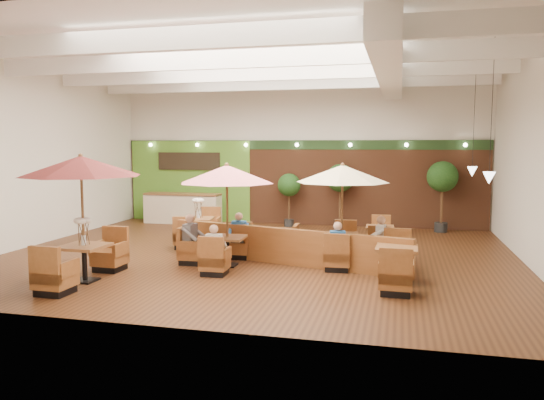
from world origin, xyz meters
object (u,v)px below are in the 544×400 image
(table_2, at_px, (342,195))
(table_3, at_px, (199,227))
(topiary_2, at_px, (442,179))
(topiary_0, at_px, (289,187))
(service_counter, at_px, (183,208))
(table_4, at_px, (396,265))
(diner_2, at_px, (192,234))
(topiary_1, at_px, (340,181))
(booth_divider, at_px, (283,246))
(table_0, at_px, (82,185))
(diner_0, at_px, (215,244))
(table_5, at_px, (380,239))
(table_1, at_px, (225,192))
(diner_1, at_px, (239,231))
(diner_3, at_px, (337,241))
(diner_4, at_px, (379,235))

(table_2, distance_m, table_3, 5.13)
(topiary_2, bearing_deg, table_2, -117.08)
(topiary_0, distance_m, topiary_2, 5.47)
(service_counter, xyz_separation_m, table_2, (6.77, -5.43, 1.19))
(table_4, xyz_separation_m, diner_2, (-5.12, 0.61, 0.38))
(table_4, bearing_deg, diner_2, 174.62)
(topiary_1, bearing_deg, topiary_2, 0.00)
(booth_divider, height_order, table_0, table_0)
(service_counter, bearing_deg, diner_0, -61.83)
(table_2, xyz_separation_m, table_5, (0.91, 1.84, -1.43))
(table_4, xyz_separation_m, diner_0, (-4.17, -0.34, 0.35))
(table_1, distance_m, diner_1, 1.48)
(diner_0, xyz_separation_m, diner_3, (2.76, 1.11, 0.00))
(table_2, distance_m, table_5, 2.50)
(table_4, relative_size, table_5, 1.14)
(table_1, distance_m, diner_3, 3.05)
(service_counter, height_order, diner_0, diner_0)
(diner_3, xyz_separation_m, diner_4, (0.95, 0.95, 0.02))
(table_5, bearing_deg, topiary_0, 130.48)
(table_3, bearing_deg, diner_2, -80.33)
(table_0, bearing_deg, diner_2, 54.32)
(table_4, height_order, topiary_1, topiary_1)
(table_0, distance_m, diner_0, 3.25)
(table_4, height_order, diner_4, diner_4)
(booth_divider, relative_size, table_3, 2.47)
(table_4, bearing_deg, diner_3, 152.75)
(table_1, distance_m, table_5, 5.00)
(topiary_0, bearing_deg, table_3, -118.14)
(table_5, height_order, diner_2, diner_2)
(table_5, relative_size, diner_0, 3.20)
(table_0, bearing_deg, table_4, 14.64)
(table_3, distance_m, table_5, 5.57)
(table_1, bearing_deg, diner_1, 83.82)
(table_2, bearing_deg, diner_4, -3.31)
(table_0, bearing_deg, table_2, 33.07)
(table_3, relative_size, topiary_1, 1.15)
(diner_0, xyz_separation_m, diner_1, (0.00, 1.91, 0.01))
(diner_0, distance_m, diner_2, 1.35)
(topiary_0, distance_m, diner_0, 7.73)
(topiary_1, bearing_deg, table_3, -135.67)
(table_4, relative_size, diner_1, 3.48)
(topiary_2, relative_size, diner_4, 3.11)
(service_counter, xyz_separation_m, booth_divider, (5.34, -5.99, -0.12))
(table_0, xyz_separation_m, topiary_1, (4.71, 8.95, -0.41))
(diner_0, bearing_deg, table_0, -159.29)
(table_4, height_order, topiary_2, topiary_2)
(booth_divider, relative_size, table_4, 2.47)
(table_2, relative_size, diner_1, 3.34)
(table_4, distance_m, diner_3, 1.65)
(table_3, bearing_deg, table_0, -106.90)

